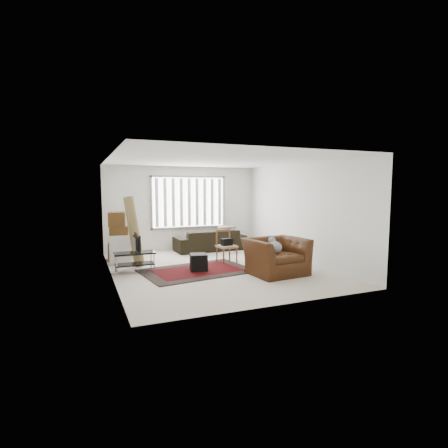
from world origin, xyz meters
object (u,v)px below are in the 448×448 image
Objects in this scene: moving_boxes at (119,238)px; armchair at (276,254)px; side_chair at (226,245)px; tv_stand at (134,258)px; sofa at (210,237)px.

moving_boxes is 0.97× the size of armchair.
side_chair is 0.64× the size of armchair.
armchair is at bearing -75.55° from side_chair.
armchair reaches higher than tv_stand.
tv_stand is at bearing -82.91° from moving_boxes.
tv_stand is 3.38m from sofa.
sofa is at bearing 90.83° from armchair.
armchair is (3.25, -3.07, -0.14)m from moving_boxes.
tv_stand is 2.47m from side_chair.
tv_stand is at bearing 35.03° from sofa.
sofa is 3.53m from armchair.
moving_boxes is 4.48m from armchair.
sofa reaches higher than tv_stand.
tv_stand is 0.69× the size of armchair.
side_chair reaches higher than tv_stand.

